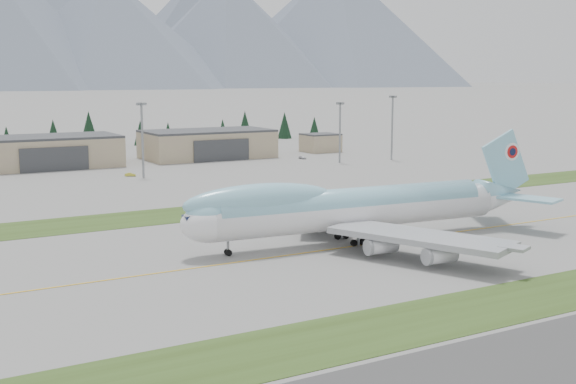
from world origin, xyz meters
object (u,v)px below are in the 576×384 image
service_vehicle_b (130,176)px  hangar_right (208,144)px  service_vehicle_c (302,159)px  boeing_747_freighter (354,207)px  hangar_center (46,152)px

service_vehicle_b → hangar_right: bearing=-19.5°
hangar_right → service_vehicle_b: bearing=-138.6°
service_vehicle_b → service_vehicle_c: 73.46m
boeing_747_freighter → service_vehicle_c: bearing=67.9°
boeing_747_freighter → hangar_center: (-26.65, 146.89, -1.24)m
hangar_right → service_vehicle_c: hangar_right is taller
hangar_center → hangar_right: size_ratio=1.00×
boeing_747_freighter → hangar_right: boeing_747_freighter is taller
hangar_center → hangar_right: (60.00, 0.00, 0.00)m
hangar_right → service_vehicle_b: size_ratio=14.16×
service_vehicle_b → service_vehicle_c: (71.80, 15.51, 0.00)m
hangar_right → service_vehicle_b: (-42.14, -37.09, -5.39)m
hangar_center → hangar_right: 60.00m
service_vehicle_b → service_vehicle_c: size_ratio=0.94×
boeing_747_freighter → service_vehicle_b: bearing=99.2°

